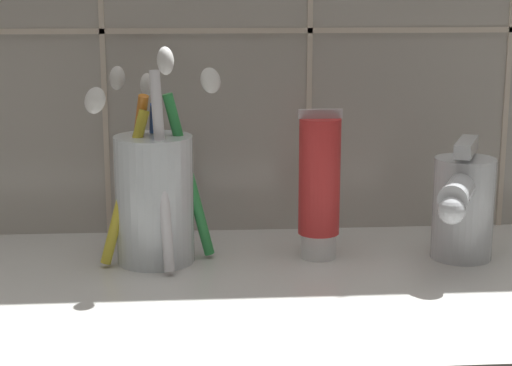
# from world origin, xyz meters

# --- Properties ---
(sink_counter) EXTENTS (0.77, 0.32, 0.02)m
(sink_counter) POSITION_xyz_m (0.00, 0.00, 0.01)
(sink_counter) COLOR silver
(sink_counter) RESTS_ON ground
(toothbrush_cup) EXTENTS (0.12, 0.14, 0.19)m
(toothbrush_cup) POSITION_xyz_m (-0.13, 0.07, 0.08)
(toothbrush_cup) COLOR silver
(toothbrush_cup) RESTS_ON sink_counter
(toothpaste_tube) EXTENTS (0.04, 0.04, 0.13)m
(toothpaste_tube) POSITION_xyz_m (0.02, 0.07, 0.09)
(toothpaste_tube) COLOR white
(toothpaste_tube) RESTS_ON sink_counter
(sink_faucet) EXTENTS (0.07, 0.11, 0.11)m
(sink_faucet) POSITION_xyz_m (0.14, 0.05, 0.07)
(sink_faucet) COLOR silver
(sink_faucet) RESTS_ON sink_counter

